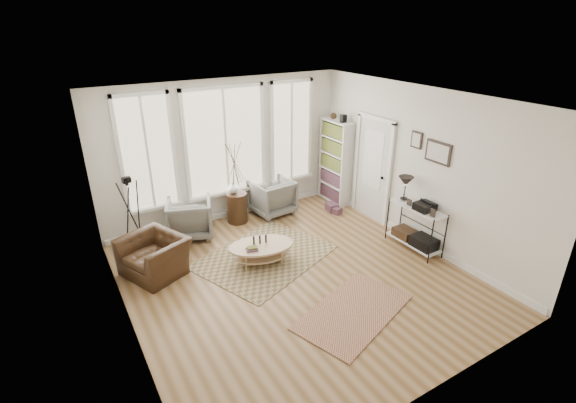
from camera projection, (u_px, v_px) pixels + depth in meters
room at (297, 198)px, 6.38m from camera, size 5.50×5.54×2.90m
bay_window at (226, 144)px, 8.40m from camera, size 4.14×0.12×2.24m
door at (373, 167)px, 8.58m from camera, size 0.09×1.06×2.22m
bookcase at (336, 162)px, 9.43m from camera, size 0.31×0.85×2.06m
low_shelf at (415, 223)px, 7.61m from camera, size 0.38×1.08×1.30m
wall_art at (432, 149)px, 7.17m from camera, size 0.04×0.88×0.44m
rug_main at (265, 256)px, 7.52m from camera, size 2.76×2.43×0.01m
rug_runner at (353, 311)px, 6.10m from camera, size 2.05×1.55×0.01m
coffee_table at (261, 249)px, 7.22m from camera, size 1.26×0.96×0.52m
armchair_left at (190, 217)px, 8.11m from camera, size 1.07×1.08×0.78m
armchair_right at (272, 197)px, 9.05m from camera, size 0.90×0.92×0.77m
side_table at (236, 183)px, 8.46m from camera, size 0.43×0.43×1.79m
vase at (233, 188)px, 8.54m from camera, size 0.24×0.24×0.23m
accent_chair at (154, 256)px, 6.92m from camera, size 1.26×1.20×0.65m
tripod_camera at (133, 217)px, 7.51m from camera, size 0.50×0.50×1.43m
book_stack_near at (332, 207)px, 9.26m from camera, size 0.25×0.30×0.18m
book_stack_far at (336, 210)px, 9.14m from camera, size 0.22×0.26×0.14m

